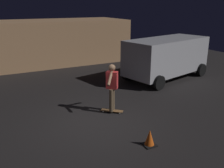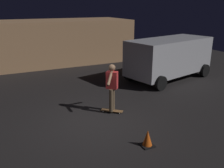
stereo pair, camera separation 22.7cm
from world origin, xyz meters
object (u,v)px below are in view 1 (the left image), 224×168
object	(u,v)px
skater	(112,84)
traffic_cone	(150,138)
parked_van	(167,56)
skateboard_ridden	(112,111)

from	to	relation	value
skater	traffic_cone	distance (m)	2.54
skater	traffic_cone	size ratio (longest dim) A/B	3.63
parked_van	skateboard_ridden	size ratio (longest dim) A/B	6.87
parked_van	skater	distance (m)	5.13
traffic_cone	skater	bearing A→B (deg)	87.76
skateboard_ridden	skater	xyz separation A→B (m)	(-0.00, 0.00, 0.98)
parked_van	skater	world-z (taller)	parked_van
parked_van	traffic_cone	xyz separation A→B (m)	(-4.54, -4.97, -0.95)
parked_van	skateboard_ridden	xyz separation A→B (m)	(-4.44, -2.57, -1.11)
traffic_cone	skateboard_ridden	bearing A→B (deg)	87.76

